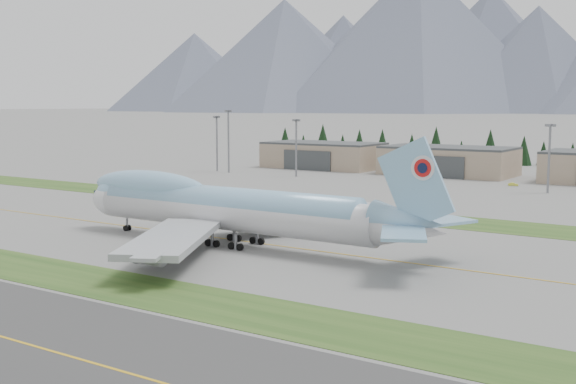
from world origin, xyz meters
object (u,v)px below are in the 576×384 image
Objects in this scene: hangar_left at (324,155)px; service_vehicle_a at (432,178)px; boeing_747_freighter at (227,207)px; service_vehicle_b at (513,186)px; hangar_center at (448,161)px.

hangar_left is 14.93× the size of service_vehicle_a.
boeing_747_freighter is 25.27× the size of service_vehicle_a.
service_vehicle_a is 0.97× the size of service_vehicle_b.
boeing_747_freighter is at bearing -89.98° from service_vehicle_a.
service_vehicle_a is at bearing -15.92° from hangar_left.
boeing_747_freighter is at bearing 158.24° from service_vehicle_b.
hangar_center is at bearing 95.82° from boeing_747_freighter.
service_vehicle_b is (31.63, -8.35, 0.00)m from service_vehicle_a.
hangar_left is (-70.18, 154.08, -1.74)m from boeing_747_freighter.
boeing_747_freighter is 154.84m from hangar_center.
service_vehicle_a is (-15.16, 138.39, -7.13)m from boeing_747_freighter.
boeing_747_freighter reaches higher than hangar_center.
service_vehicle_b is at bearing 82.97° from boeing_747_freighter.
boeing_747_freighter reaches higher than hangar_left.
service_vehicle_a is at bearing -89.91° from hangar_center.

